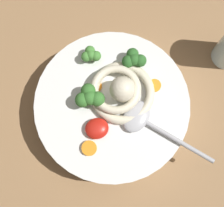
% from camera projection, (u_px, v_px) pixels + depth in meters
% --- Properties ---
extents(table_slab, '(1.29, 1.29, 0.04)m').
position_uv_depth(table_slab, '(113.00, 95.00, 0.63)').
color(table_slab, '#936D47').
rests_on(table_slab, ground).
extents(soup_bowl, '(0.28, 0.28, 0.07)m').
position_uv_depth(soup_bowl, '(112.00, 108.00, 0.57)').
color(soup_bowl, white).
rests_on(soup_bowl, table_slab).
extents(noodle_pile, '(0.13, 0.12, 0.05)m').
position_uv_depth(noodle_pile, '(121.00, 91.00, 0.52)').
color(noodle_pile, beige).
rests_on(noodle_pile, soup_bowl).
extents(soup_spoon, '(0.15, 0.15, 0.02)m').
position_uv_depth(soup_spoon, '(143.00, 121.00, 0.52)').
color(soup_spoon, '#B7B7BC').
rests_on(soup_spoon, soup_bowl).
extents(chili_sauce_dollop, '(0.04, 0.04, 0.02)m').
position_uv_depth(chili_sauce_dollop, '(97.00, 128.00, 0.51)').
color(chili_sauce_dollop, red).
rests_on(chili_sauce_dollop, soup_bowl).
extents(broccoli_floret_beside_noodles, '(0.04, 0.03, 0.03)m').
position_uv_depth(broccoli_floret_beside_noodles, '(91.00, 55.00, 0.54)').
color(broccoli_floret_beside_noodles, '#7A9E60').
rests_on(broccoli_floret_beside_noodles, soup_bowl).
extents(broccoli_floret_near_spoon, '(0.04, 0.04, 0.03)m').
position_uv_depth(broccoli_floret_near_spoon, '(134.00, 59.00, 0.53)').
color(broccoli_floret_near_spoon, '#7A9E60').
rests_on(broccoli_floret_near_spoon, soup_bowl).
extents(broccoli_floret_center, '(0.05, 0.04, 0.04)m').
position_uv_depth(broccoli_floret_center, '(90.00, 97.00, 0.51)').
color(broccoli_floret_center, '#7A9E60').
rests_on(broccoli_floret_center, soup_bowl).
extents(carrot_slice_rear, '(0.02, 0.02, 0.00)m').
position_uv_depth(carrot_slice_rear, '(154.00, 85.00, 0.54)').
color(carrot_slice_rear, orange).
rests_on(carrot_slice_rear, soup_bowl).
extents(carrot_slice_front, '(0.03, 0.03, 0.01)m').
position_uv_depth(carrot_slice_front, '(89.00, 148.00, 0.51)').
color(carrot_slice_front, orange).
rests_on(carrot_slice_front, soup_bowl).
extents(carrot_slice_far, '(0.02, 0.02, 0.01)m').
position_uv_depth(carrot_slice_far, '(96.00, 86.00, 0.54)').
color(carrot_slice_far, orange).
rests_on(carrot_slice_far, soup_bowl).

